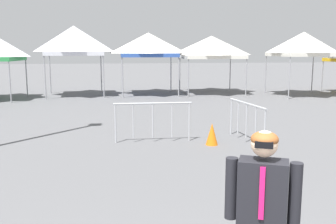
% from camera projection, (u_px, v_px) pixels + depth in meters
% --- Properties ---
extents(canopy_tent_center, '(3.21, 3.21, 3.74)m').
position_uv_depth(canopy_tent_center, '(74.00, 41.00, 20.36)').
color(canopy_tent_center, '#9E9EA3').
rests_on(canopy_tent_center, ground).
extents(canopy_tent_behind_right, '(3.16, 3.16, 3.40)m').
position_uv_depth(canopy_tent_behind_right, '(148.00, 45.00, 20.94)').
color(canopy_tent_behind_right, '#9E9EA3').
rests_on(canopy_tent_behind_right, ground).
extents(canopy_tent_right_of_center, '(3.46, 3.46, 3.25)m').
position_uv_depth(canopy_tent_right_of_center, '(211.00, 47.00, 21.52)').
color(canopy_tent_right_of_center, '#9E9EA3').
rests_on(canopy_tent_right_of_center, ground).
extents(canopy_tent_far_left, '(3.07, 3.07, 3.42)m').
position_uv_depth(canopy_tent_far_left, '(304.00, 44.00, 20.41)').
color(canopy_tent_far_left, '#9E9EA3').
rests_on(canopy_tent_far_left, ground).
extents(person_foreground, '(0.60, 0.40, 1.78)m').
position_uv_depth(person_foreground, '(261.00, 214.00, 3.33)').
color(person_foreground, '#33384C').
rests_on(person_foreground, ground).
extents(crowd_barrier_by_lift, '(2.10, 0.11, 1.08)m').
position_uv_depth(crowd_barrier_by_lift, '(153.00, 114.00, 10.17)').
color(crowd_barrier_by_lift, '#B7BABF').
rests_on(crowd_barrier_by_lift, ground).
extents(crowd_barrier_mid_lot, '(0.25, 2.10, 1.08)m').
position_uv_depth(crowd_barrier_mid_lot, '(247.00, 115.00, 10.13)').
color(crowd_barrier_mid_lot, '#B7BABF').
rests_on(crowd_barrier_mid_lot, ground).
extents(traffic_cone_lot_center, '(0.32, 0.32, 0.57)m').
position_uv_depth(traffic_cone_lot_center, '(212.00, 134.00, 9.90)').
color(traffic_cone_lot_center, orange).
rests_on(traffic_cone_lot_center, ground).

